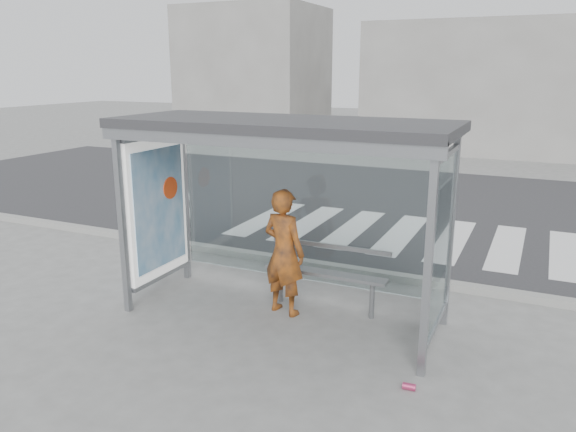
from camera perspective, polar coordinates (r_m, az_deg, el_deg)
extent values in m
plane|color=slate|center=(7.63, -0.60, -10.21)|extent=(80.00, 80.00, 0.00)
cube|color=#2B2B2E|center=(13.95, 11.83, 1.08)|extent=(30.00, 10.00, 0.01)
cube|color=gray|center=(9.27, 4.59, -5.23)|extent=(30.00, 0.18, 0.12)
cube|color=silver|center=(12.48, -2.11, -0.22)|extent=(0.55, 3.00, 0.00)
cube|color=silver|center=(12.08, 2.13, -0.73)|extent=(0.55, 3.00, 0.00)
cube|color=silver|center=(11.74, 6.63, -1.27)|extent=(0.55, 3.00, 0.00)
cube|color=silver|center=(11.49, 11.37, -1.83)|extent=(0.55, 3.00, 0.00)
cube|color=silver|center=(11.31, 16.29, -2.40)|extent=(0.55, 3.00, 0.00)
cube|color=silver|center=(11.23, 21.33, -2.96)|extent=(0.55, 3.00, 0.00)
cube|color=silver|center=(11.23, 26.42, -3.51)|extent=(0.55, 3.00, 0.00)
cube|color=gray|center=(7.71, -16.50, -0.68)|extent=(0.08, 0.08, 2.50)
cube|color=gray|center=(5.96, 14.05, -4.98)|extent=(0.08, 0.08, 2.50)
cube|color=gray|center=(8.77, -10.52, 1.51)|extent=(0.08, 0.08, 2.50)
cube|color=gray|center=(7.28, 16.19, -1.53)|extent=(0.08, 0.08, 2.50)
cube|color=#2D2D30|center=(6.95, -0.66, 9.31)|extent=(4.25, 1.65, 0.12)
cube|color=gray|center=(6.29, -3.66, 7.70)|extent=(4.25, 0.06, 0.18)
cube|color=white|center=(7.80, 1.58, 0.49)|extent=(3.80, 0.02, 2.00)
cube|color=white|center=(8.21, -13.34, 0.83)|extent=(0.15, 1.25, 2.00)
cube|color=teal|center=(8.16, -12.87, 0.77)|extent=(0.01, 1.10, 1.70)
cylinder|color=#E04213|center=(8.29, -11.87, 2.82)|extent=(0.02, 0.32, 0.32)
cube|color=white|center=(6.61, 15.25, -2.67)|extent=(0.03, 1.25, 2.00)
cube|color=beige|center=(6.63, 15.13, -1.70)|extent=(0.03, 0.86, 1.16)
cube|color=gray|center=(27.50, -3.44, 14.23)|extent=(6.00, 5.00, 6.00)
cube|color=gray|center=(24.44, 18.25, 12.31)|extent=(8.00, 5.00, 5.00)
imported|color=#C66C12|center=(7.46, -0.41, -3.69)|extent=(0.70, 0.54, 1.72)
cube|color=slate|center=(7.67, 3.79, -5.85)|extent=(1.72, 0.21, 0.05)
cylinder|color=slate|center=(8.02, -0.74, -6.99)|extent=(0.07, 0.07, 0.50)
cylinder|color=slate|center=(7.58, 8.52, -8.48)|extent=(0.07, 0.07, 0.50)
cube|color=slate|center=(7.73, 4.34, -3.08)|extent=(1.72, 0.04, 0.06)
cylinder|color=#D83F74|center=(6.18, 12.20, -16.58)|extent=(0.14, 0.08, 0.07)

